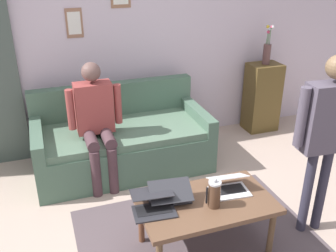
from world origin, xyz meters
The scene contains 12 objects.
ground_plane centered at (0.00, 0.00, 0.00)m, with size 7.68×7.68×0.00m, color #B49C8D.
back_wall centered at (0.00, -2.20, 1.35)m, with size 7.04×0.11×2.70m.
couch centered at (0.24, -1.57, 0.30)m, with size 1.89×0.94×0.88m.
coffee_table centered at (-0.09, -0.02, 0.42)m, with size 1.07×0.62×0.47m.
laptop_left centered at (0.18, -0.14, 0.51)m, with size 0.37×0.33×0.16m.
laptop_center centered at (-0.33, -0.10, 0.51)m, with size 0.33×0.29×0.15m.
laptop_right centered at (0.33, -0.06, 0.51)m, with size 0.35×0.33×0.13m.
french_press centered at (-0.12, 0.05, 0.58)m, with size 0.12×0.10×0.25m.
side_shelf centered at (-1.78, -1.92, 0.46)m, with size 0.42×0.32×0.92m.
flower_vase centered at (-1.78, -1.92, 1.10)m, with size 0.10×0.10×0.49m.
person_standing centered at (-1.07, 0.06, 1.01)m, with size 0.56×0.21×1.57m.
person_seated centered at (0.53, -1.35, 0.73)m, with size 0.55×0.51×1.28m.
Camera 1 is at (1.01, 2.21, 2.26)m, focal length 40.80 mm.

